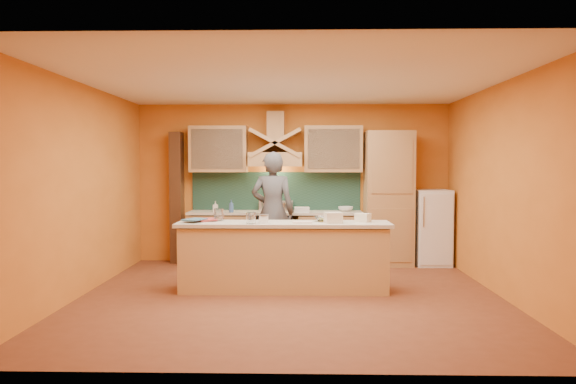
{
  "coord_description": "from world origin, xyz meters",
  "views": [
    {
      "loc": [
        0.11,
        -6.65,
        1.72
      ],
      "look_at": [
        -0.05,
        0.9,
        1.33
      ],
      "focal_mm": 32.0,
      "sensor_mm": 36.0,
      "label": 1
    }
  ],
  "objects_px": {
    "person": "(273,211)",
    "fridge": "(432,227)",
    "stove": "(275,238)",
    "mixing_bowl": "(324,219)",
    "kitchen_scale": "(264,219)"
  },
  "relations": [
    {
      "from": "stove",
      "to": "kitchen_scale",
      "type": "xyz_separation_m",
      "value": [
        -0.06,
        -2.01,
        0.54
      ]
    },
    {
      "from": "person",
      "to": "kitchen_scale",
      "type": "distance_m",
      "value": 1.46
    },
    {
      "from": "mixing_bowl",
      "to": "stove",
      "type": "bearing_deg",
      "value": 113.3
    },
    {
      "from": "stove",
      "to": "kitchen_scale",
      "type": "bearing_deg",
      "value": -91.81
    },
    {
      "from": "person",
      "to": "mixing_bowl",
      "type": "bearing_deg",
      "value": 128.0
    },
    {
      "from": "stove",
      "to": "mixing_bowl",
      "type": "bearing_deg",
      "value": -66.7
    },
    {
      "from": "person",
      "to": "fridge",
      "type": "bearing_deg",
      "value": -163.16
    },
    {
      "from": "fridge",
      "to": "kitchen_scale",
      "type": "xyz_separation_m",
      "value": [
        -2.76,
        -2.01,
        0.34
      ]
    },
    {
      "from": "person",
      "to": "kitchen_scale",
      "type": "relative_size",
      "value": 16.54
    },
    {
      "from": "kitchen_scale",
      "to": "mixing_bowl",
      "type": "xyz_separation_m",
      "value": [
        0.83,
        0.24,
        -0.02
      ]
    },
    {
      "from": "person",
      "to": "mixing_bowl",
      "type": "xyz_separation_m",
      "value": [
        0.78,
        -1.22,
        0.01
      ]
    },
    {
      "from": "kitchen_scale",
      "to": "mixing_bowl",
      "type": "relative_size",
      "value": 0.43
    },
    {
      "from": "fridge",
      "to": "stove",
      "type": "bearing_deg",
      "value": 180.0
    },
    {
      "from": "fridge",
      "to": "kitchen_scale",
      "type": "distance_m",
      "value": 3.44
    },
    {
      "from": "mixing_bowl",
      "to": "kitchen_scale",
      "type": "bearing_deg",
      "value": -163.68
    }
  ]
}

